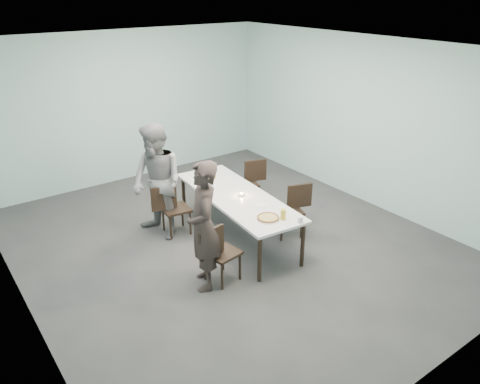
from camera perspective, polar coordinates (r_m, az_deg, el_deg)
ground at (r=7.51m, az=-1.43°, el=-6.18°), size 7.00×7.00×0.00m
room_shell at (r=6.72m, az=-1.61°, el=8.90°), size 6.02×7.02×3.01m
table at (r=7.35m, az=-0.38°, el=-0.78°), size 1.13×2.67×0.75m
chair_near_left at (r=6.34m, az=-2.72°, el=-7.11°), size 0.64×0.48×0.87m
chair_far_left at (r=7.62m, az=-8.41°, el=-1.70°), size 0.64×0.47×0.87m
chair_near_right at (r=7.58m, az=6.46°, el=-1.72°), size 0.65×0.53×0.87m
chair_far_right at (r=8.55m, az=1.18°, el=1.50°), size 0.65×0.53×0.87m
diner_near at (r=6.11m, az=-4.46°, el=-4.19°), size 0.67×0.78×1.79m
diner_far at (r=7.44m, az=-10.05°, el=1.16°), size 0.88×1.03×1.86m
pizza at (r=6.60m, az=3.43°, el=-3.16°), size 0.34×0.34×0.04m
side_plate at (r=6.98m, az=2.59°, el=-1.64°), size 0.18×0.18×0.01m
beer_glass at (r=6.58m, az=5.30°, el=-2.76°), size 0.08×0.08×0.15m
water_tumbler at (r=6.53m, az=7.31°, el=-3.36°), size 0.08×0.08×0.09m
tealight at (r=7.29m, az=0.21°, el=-0.33°), size 0.06×0.06×0.05m
amber_tumbler at (r=7.95m, az=-3.20°, el=1.94°), size 0.07×0.07×0.08m
menu at (r=7.96m, az=-4.34°, el=1.64°), size 0.32×0.25×0.01m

